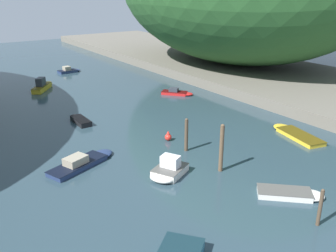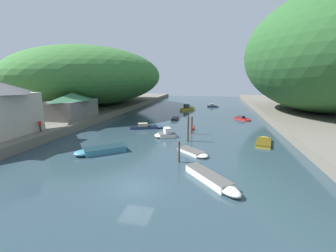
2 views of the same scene
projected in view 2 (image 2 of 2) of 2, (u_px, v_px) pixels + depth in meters
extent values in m
plane|color=#283D47|center=(185.00, 120.00, 46.98)|extent=(130.00, 130.00, 0.00)
cube|color=#666056|center=(69.00, 113.00, 52.48)|extent=(22.00, 120.00, 1.28)
cube|color=#666056|center=(333.00, 123.00, 41.22)|extent=(22.00, 120.00, 1.28)
ellipsoid|color=#387033|center=(93.00, 76.00, 63.99)|extent=(36.70, 51.38, 15.92)
ellipsoid|color=#285628|center=(325.00, 54.00, 48.15)|extent=(32.83, 45.96, 24.79)
cube|color=slate|center=(73.00, 109.00, 42.31)|extent=(5.35, 9.03, 3.39)
pyramid|color=#38704C|center=(72.00, 96.00, 41.81)|extent=(5.78, 9.75, 1.37)
cube|color=silver|center=(208.00, 177.00, 19.52)|extent=(4.28, 4.81, 0.63)
ellipsoid|color=silver|center=(228.00, 190.00, 17.29)|extent=(2.61, 2.79, 0.63)
cube|color=#504E4A|center=(208.00, 173.00, 19.45)|extent=(4.37, 4.91, 0.03)
cube|color=gold|center=(187.00, 109.00, 61.69)|extent=(3.47, 4.06, 0.63)
ellipsoid|color=gold|center=(192.00, 108.00, 63.03)|extent=(2.17, 2.36, 0.63)
cube|color=#4C3E0E|center=(187.00, 108.00, 61.63)|extent=(3.54, 4.15, 0.03)
cube|color=#333842|center=(186.00, 106.00, 61.43)|extent=(1.56, 1.68, 1.07)
cube|color=red|center=(242.00, 119.00, 48.06)|extent=(3.07, 3.27, 0.35)
ellipsoid|color=red|center=(248.00, 120.00, 46.70)|extent=(2.00, 2.03, 0.35)
cube|color=#450A0A|center=(242.00, 118.00, 48.02)|extent=(3.13, 3.34, 0.03)
cube|color=#333842|center=(242.00, 117.00, 48.05)|extent=(1.43, 1.45, 0.47)
cube|color=gold|center=(264.00, 143.00, 30.28)|extent=(2.75, 4.90, 0.35)
ellipsoid|color=gold|center=(264.00, 139.00, 32.33)|extent=(2.15, 2.62, 0.35)
cube|color=#4C3E0E|center=(264.00, 141.00, 30.24)|extent=(2.81, 4.99, 0.03)
cube|color=teal|center=(105.00, 150.00, 26.86)|extent=(4.93, 4.53, 0.63)
ellipsoid|color=teal|center=(84.00, 153.00, 25.83)|extent=(3.04, 2.97, 0.63)
cube|color=#132A33|center=(105.00, 147.00, 26.79)|extent=(5.03, 4.62, 0.03)
cube|color=black|center=(175.00, 119.00, 47.47)|extent=(1.15, 3.01, 0.48)
ellipsoid|color=black|center=(176.00, 118.00, 48.91)|extent=(1.08, 1.51, 0.48)
cube|color=black|center=(175.00, 118.00, 47.42)|extent=(1.17, 3.07, 0.03)
cube|color=silver|center=(167.00, 135.00, 33.92)|extent=(3.07, 2.82, 0.54)
ellipsoid|color=silver|center=(159.00, 136.00, 33.60)|extent=(1.93, 2.16, 0.54)
cube|color=#504E4A|center=(167.00, 133.00, 33.86)|extent=(3.14, 2.88, 0.03)
cube|color=silver|center=(167.00, 131.00, 33.79)|extent=(1.38, 1.57, 0.87)
cube|color=navy|center=(144.00, 127.00, 39.55)|extent=(4.95, 3.20, 0.35)
ellipsoid|color=navy|center=(157.00, 127.00, 39.89)|extent=(2.74, 2.29, 0.35)
cube|color=black|center=(144.00, 126.00, 39.51)|extent=(5.04, 3.26, 0.03)
cube|color=#9E937F|center=(143.00, 125.00, 39.43)|extent=(1.94, 1.65, 0.60)
cube|color=navy|center=(212.00, 106.00, 68.62)|extent=(2.92, 1.87, 0.37)
ellipsoid|color=navy|center=(217.00, 106.00, 68.44)|extent=(1.52, 1.67, 0.37)
cube|color=black|center=(212.00, 106.00, 68.58)|extent=(2.98, 1.91, 0.03)
cube|color=#9E937F|center=(212.00, 105.00, 68.53)|extent=(1.07, 1.23, 0.63)
cube|color=silver|center=(191.00, 151.00, 26.63)|extent=(3.49, 3.37, 0.39)
ellipsoid|color=silver|center=(201.00, 155.00, 25.28)|extent=(2.19, 2.17, 0.39)
cube|color=#504E4A|center=(191.00, 150.00, 26.59)|extent=(3.56, 3.44, 0.03)
cylinder|color=#4C3D2D|center=(179.00, 152.00, 23.58)|extent=(0.22, 0.22, 2.21)
sphere|color=#4C3D2D|center=(179.00, 142.00, 23.33)|extent=(0.20, 0.20, 0.20)
cylinder|color=brown|center=(188.00, 129.00, 31.33)|extent=(0.31, 0.31, 3.49)
sphere|color=brown|center=(188.00, 116.00, 30.95)|extent=(0.28, 0.28, 0.28)
cylinder|color=#4C3D2D|center=(192.00, 126.00, 35.56)|extent=(0.30, 0.30, 2.67)
sphere|color=#4C3D2D|center=(192.00, 117.00, 35.27)|extent=(0.27, 0.27, 0.27)
sphere|color=red|center=(193.00, 128.00, 38.32)|extent=(0.61, 0.61, 0.61)
cone|color=red|center=(193.00, 126.00, 38.22)|extent=(0.31, 0.31, 0.31)
cylinder|color=#282D3D|center=(40.00, 129.00, 31.63)|extent=(0.13, 0.13, 0.85)
cylinder|color=#282D3D|center=(41.00, 129.00, 31.80)|extent=(0.13, 0.13, 0.85)
cube|color=#B2231E|center=(40.00, 124.00, 31.56)|extent=(0.23, 0.38, 0.62)
sphere|color=tan|center=(39.00, 121.00, 31.47)|extent=(0.22, 0.22, 0.22)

